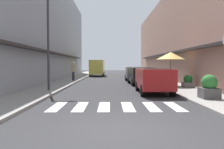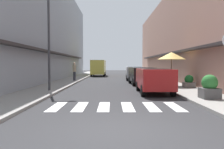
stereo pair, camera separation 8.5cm
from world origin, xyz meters
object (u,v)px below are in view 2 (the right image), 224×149
(street_lamp, at_px, (51,32))
(planter_far, at_px, (160,76))
(parked_car_far, at_px, (134,72))
(planter_midblock, at_px, (188,82))
(planter_corner, at_px, (209,87))
(parked_car_mid, at_px, (141,74))
(parked_car_near, at_px, (153,78))
(delivery_van, at_px, (98,67))
(pedestrian_walking_near, at_px, (74,71))
(cafe_umbrella, at_px, (171,56))

(street_lamp, distance_m, planter_far, 11.85)
(parked_car_far, relative_size, planter_midblock, 5.10)
(parked_car_far, height_order, planter_corner, parked_car_far)
(parked_car_mid, xyz_separation_m, planter_midblock, (2.85, -3.60, -0.41))
(planter_far, bearing_deg, parked_car_far, 123.01)
(parked_car_far, bearing_deg, parked_car_mid, -90.00)
(parked_car_near, height_order, street_lamp, street_lamp)
(planter_midblock, relative_size, planter_far, 0.81)
(street_lamp, xyz_separation_m, planter_far, (8.35, 7.82, -3.06))
(street_lamp, bearing_deg, parked_car_mid, 40.83)
(delivery_van, distance_m, pedestrian_walking_near, 11.80)
(planter_corner, distance_m, pedestrian_walking_near, 14.78)
(parked_car_mid, bearing_deg, parked_car_far, 90.00)
(planter_midblock, relative_size, pedestrian_walking_near, 0.48)
(planter_corner, xyz_separation_m, planter_midblock, (0.76, 5.20, -0.13))
(planter_corner, height_order, planter_far, planter_corner)
(delivery_van, bearing_deg, planter_midblock, -68.57)
(delivery_van, distance_m, planter_midblock, 20.10)
(parked_car_near, bearing_deg, planter_corner, -53.36)
(cafe_umbrella, bearing_deg, planter_corner, -88.97)
(planter_midblock, bearing_deg, pedestrian_walking_near, 142.21)
(parked_car_near, xyz_separation_m, parked_car_far, (0.00, 11.87, 0.00))
(planter_midblock, height_order, planter_far, planter_far)
(planter_far, height_order, pedestrian_walking_near, pedestrian_walking_near)
(parked_car_far, relative_size, cafe_umbrella, 1.77)
(pedestrian_walking_near, bearing_deg, planter_corner, -41.29)
(parked_car_near, xyz_separation_m, cafe_umbrella, (1.97, 3.74, 1.43))
(parked_car_near, distance_m, pedestrian_walking_near, 11.28)
(planter_corner, height_order, pedestrian_walking_near, pedestrian_walking_near)
(parked_car_near, distance_m, delivery_van, 21.56)
(parked_car_far, height_order, cafe_umbrella, cafe_umbrella)
(delivery_van, height_order, planter_far, delivery_van)
(cafe_umbrella, relative_size, pedestrian_walking_near, 1.39)
(cafe_umbrella, bearing_deg, street_lamp, -159.27)
(delivery_van, bearing_deg, parked_car_far, -64.04)
(parked_car_near, xyz_separation_m, street_lamp, (-6.16, 0.67, 2.75))
(parked_car_mid, bearing_deg, planter_far, 48.77)
(parked_car_near, bearing_deg, pedestrian_walking_near, 123.38)
(street_lamp, relative_size, planter_corner, 5.26)
(planter_far, relative_size, pedestrian_walking_near, 0.60)
(parked_car_mid, distance_m, delivery_van, 15.75)
(delivery_van, bearing_deg, pedestrian_walking_near, -98.39)
(parked_car_near, bearing_deg, parked_car_mid, 90.00)
(parked_car_near, bearing_deg, planter_far, 75.52)
(cafe_umbrella, relative_size, planter_far, 2.34)
(parked_car_near, distance_m, cafe_umbrella, 4.46)
(delivery_van, height_order, street_lamp, street_lamp)
(street_lamp, height_order, pedestrian_walking_near, street_lamp)
(cafe_umbrella, distance_m, planter_midblock, 2.44)
(delivery_van, xyz_separation_m, cafe_umbrella, (6.45, -17.34, 0.94))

